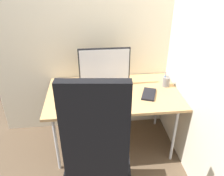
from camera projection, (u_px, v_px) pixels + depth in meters
The scene contains 10 objects.
ground_plane at pixel (113, 143), 2.74m from camera, with size 8.00×8.00×0.00m, color brown.
wall_back at pixel (109, 17), 2.44m from camera, with size 2.67×0.04×2.80m, color beige.
wall_side_right at pixel (199, 30), 1.97m from camera, with size 0.04×2.09×2.80m, color beige.
desk at pixel (113, 96), 2.41m from camera, with size 1.39×0.81×0.71m.
office_chair at pixel (98, 150), 1.72m from camera, with size 0.58×0.58×1.32m.
monitor at pixel (105, 66), 2.42m from camera, with size 0.55×0.14×0.43m.
keyboard at pixel (104, 99), 2.25m from camera, with size 0.45×0.19×0.02m.
mouse at pixel (69, 99), 2.24m from camera, with size 0.06×0.09×0.04m, color gray.
pen_holder at pixel (166, 81), 2.49m from camera, with size 0.08×0.08×0.16m.
notebook at pixel (149, 94), 2.34m from camera, with size 0.13×0.24×0.02m, color black.
Camera 1 is at (-0.24, -2.05, 1.92)m, focal length 36.19 mm.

